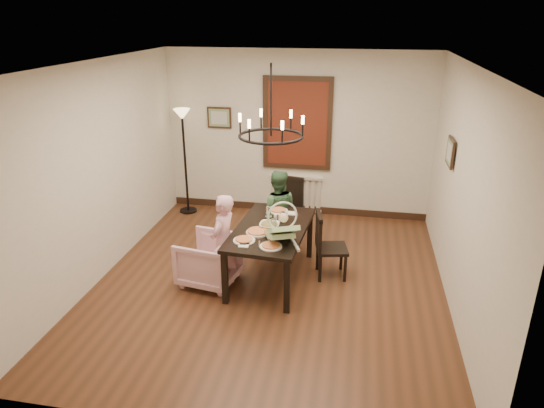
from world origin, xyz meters
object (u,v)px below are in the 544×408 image
(seated_man, at_px, (277,218))
(baby_bouncer, at_px, (282,229))
(dining_table, at_px, (271,233))
(armchair, at_px, (209,260))
(floor_lamp, at_px, (185,163))
(drinking_glass, at_px, (274,224))
(chair_far, at_px, (285,211))
(elderly_woman, at_px, (223,250))
(chair_right, at_px, (332,245))

(seated_man, bearing_deg, baby_bouncer, 95.52)
(dining_table, distance_m, baby_bouncer, 0.51)
(armchair, bearing_deg, floor_lamp, -144.54)
(baby_bouncer, xyz_separation_m, drinking_glass, (-0.16, 0.35, -0.11))
(chair_far, xyz_separation_m, elderly_woman, (-0.56, -1.47, 0.02))
(baby_bouncer, bearing_deg, dining_table, 94.48)
(chair_right, xyz_separation_m, floor_lamp, (-2.68, 1.81, 0.44))
(armchair, relative_size, baby_bouncer, 1.34)
(armchair, distance_m, floor_lamp, 2.60)
(chair_right, distance_m, elderly_woman, 1.44)
(chair_far, distance_m, chair_right, 1.22)
(elderly_woman, distance_m, floor_lamp, 2.73)
(chair_far, relative_size, armchair, 1.42)
(seated_man, xyz_separation_m, floor_lamp, (-1.82, 1.17, 0.39))
(baby_bouncer, distance_m, floor_lamp, 3.20)
(armchair, relative_size, elderly_woman, 0.68)
(chair_far, relative_size, drinking_glass, 7.48)
(chair_right, distance_m, baby_bouncer, 0.96)
(armchair, relative_size, drinking_glass, 5.28)
(drinking_glass, bearing_deg, dining_table, 138.82)
(armchair, height_order, baby_bouncer, baby_bouncer)
(elderly_woman, bearing_deg, armchair, -96.08)
(baby_bouncer, bearing_deg, drinking_glass, 91.33)
(chair_far, bearing_deg, drinking_glass, -75.89)
(dining_table, relative_size, seated_man, 1.59)
(chair_right, height_order, elderly_woman, elderly_woman)
(seated_man, bearing_deg, chair_right, 136.34)
(dining_table, distance_m, elderly_woman, 0.66)
(dining_table, bearing_deg, elderly_woman, -145.48)
(chair_right, relative_size, drinking_glass, 6.75)
(drinking_glass, distance_m, floor_lamp, 2.83)
(seated_man, relative_size, floor_lamp, 0.57)
(chair_right, bearing_deg, drinking_glass, 97.00)
(elderly_woman, bearing_deg, chair_far, 171.25)
(chair_far, distance_m, drinking_glass, 1.22)
(dining_table, xyz_separation_m, drinking_glass, (0.04, -0.04, 0.15))
(chair_right, bearing_deg, chair_far, 28.20)
(chair_far, height_order, elderly_woman, elderly_woman)
(armchair, relative_size, seated_man, 0.69)
(armchair, height_order, floor_lamp, floor_lamp)
(baby_bouncer, bearing_deg, seated_man, 79.50)
(chair_far, distance_m, baby_bouncer, 1.60)
(armchair, height_order, elderly_woman, elderly_woman)
(armchair, distance_m, seated_man, 1.33)
(drinking_glass, relative_size, floor_lamp, 0.08)
(seated_man, bearing_deg, chair_far, -110.53)
(drinking_glass, bearing_deg, chair_far, 92.06)
(chair_far, bearing_deg, armchair, -107.30)
(chair_far, bearing_deg, seated_man, -91.64)
(armchair, xyz_separation_m, elderly_woman, (0.23, -0.07, 0.20))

